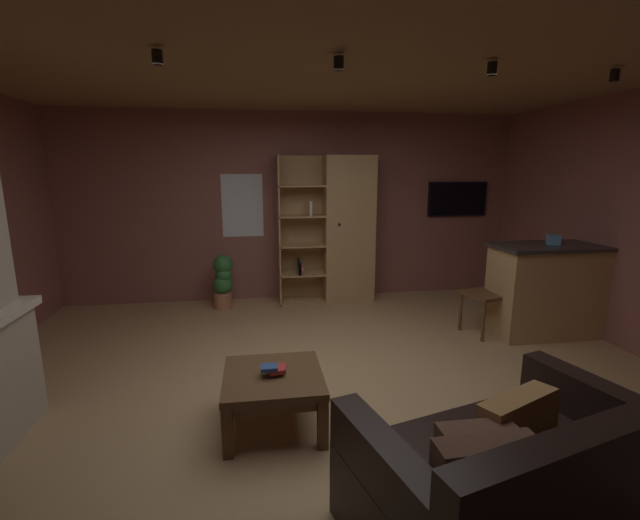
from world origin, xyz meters
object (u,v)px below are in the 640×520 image
(kitchen_bar_counter, at_px, (553,289))
(wall_mounted_tv, at_px, (457,199))
(table_book_1, at_px, (276,370))
(dining_chair, at_px, (492,288))
(table_book_2, at_px, (269,368))
(potted_floor_plant, at_px, (223,280))
(bookshelf_cabinet, at_px, (342,230))
(leather_couch, at_px, (511,487))
(table_book_0, at_px, (277,367))
(coffee_table, at_px, (273,384))
(tissue_box, at_px, (554,240))

(kitchen_bar_counter, relative_size, wall_mounted_tv, 1.57)
(table_book_1, height_order, dining_chair, dining_chair)
(table_book_2, relative_size, potted_floor_plant, 0.16)
(bookshelf_cabinet, relative_size, kitchen_bar_counter, 1.44)
(bookshelf_cabinet, xyz_separation_m, leather_couch, (0.01, -4.15, -0.70))
(bookshelf_cabinet, bearing_deg, kitchen_bar_counter, -37.88)
(table_book_0, xyz_separation_m, potted_floor_plant, (-0.58, 2.78, -0.04))
(table_book_1, distance_m, table_book_2, 0.06)
(table_book_0, relative_size, table_book_1, 1.22)
(coffee_table, bearing_deg, table_book_0, 67.89)
(bookshelf_cabinet, height_order, kitchen_bar_counter, bookshelf_cabinet)
(tissue_box, relative_size, potted_floor_plant, 0.17)
(bookshelf_cabinet, bearing_deg, wall_mounted_tv, 6.75)
(coffee_table, relative_size, table_book_1, 6.34)
(kitchen_bar_counter, relative_size, leather_couch, 0.82)
(leather_couch, relative_size, table_book_2, 14.58)
(dining_chair, height_order, wall_mounted_tv, wall_mounted_tv)
(tissue_box, distance_m, wall_mounted_tv, 1.88)
(tissue_box, bearing_deg, potted_floor_plant, 157.89)
(bookshelf_cabinet, bearing_deg, table_book_1, -109.78)
(leather_couch, xyz_separation_m, dining_chair, (1.41, 2.64, 0.23))
(kitchen_bar_counter, relative_size, tissue_box, 11.66)
(kitchen_bar_counter, relative_size, potted_floor_plant, 1.94)
(tissue_box, height_order, dining_chair, tissue_box)
(leather_couch, bearing_deg, table_book_2, 135.12)
(tissue_box, distance_m, table_book_1, 3.46)
(dining_chair, bearing_deg, bookshelf_cabinet, 133.15)
(potted_floor_plant, bearing_deg, dining_chair, -24.24)
(bookshelf_cabinet, xyz_separation_m, dining_chair, (1.41, -1.51, -0.47))
(leather_couch, xyz_separation_m, wall_mounted_tv, (1.77, 4.36, 1.10))
(table_book_2, distance_m, dining_chair, 2.96)
(wall_mounted_tv, bearing_deg, dining_chair, -101.90)
(leather_couch, bearing_deg, wall_mounted_tv, 67.92)
(leather_couch, height_order, coffee_table, leather_couch)
(leather_couch, xyz_separation_m, table_book_0, (-1.08, 1.24, 0.12))
(coffee_table, bearing_deg, kitchen_bar_counter, 23.06)
(tissue_box, distance_m, table_book_2, 3.50)
(table_book_1, xyz_separation_m, potted_floor_plant, (-0.57, 2.87, -0.06))
(coffee_table, relative_size, potted_floor_plant, 0.97)
(tissue_box, height_order, table_book_0, tissue_box)
(coffee_table, height_order, wall_mounted_tv, wall_mounted_tv)
(bookshelf_cabinet, distance_m, table_book_1, 3.24)
(table_book_0, xyz_separation_m, table_book_1, (-0.01, -0.09, 0.02))
(leather_couch, distance_m, table_book_0, 1.65)
(table_book_0, distance_m, table_book_1, 0.10)
(kitchen_bar_counter, xyz_separation_m, table_book_1, (-3.17, -1.38, -0.07))
(kitchen_bar_counter, height_order, table_book_0, kitchen_bar_counter)
(bookshelf_cabinet, distance_m, wall_mounted_tv, 1.83)
(leather_couch, distance_m, potted_floor_plant, 4.35)
(table_book_0, distance_m, wall_mounted_tv, 4.34)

